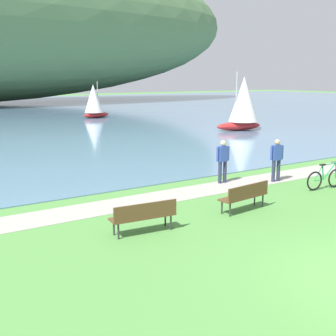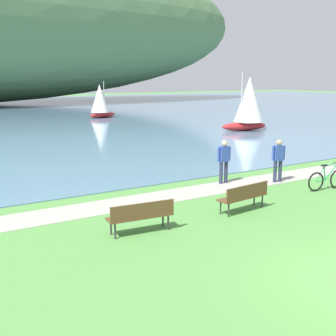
{
  "view_description": "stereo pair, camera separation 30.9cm",
  "coord_description": "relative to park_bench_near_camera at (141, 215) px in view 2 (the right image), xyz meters",
  "views": [
    {
      "loc": [
        -8.07,
        -4.44,
        4.1
      ],
      "look_at": [
        -0.19,
        7.88,
        1.0
      ],
      "focal_mm": 45.83,
      "sensor_mm": 36.0,
      "label": 1
    },
    {
      "loc": [
        -7.81,
        -4.6,
        4.1
      ],
      "look_at": [
        -0.19,
        7.88,
        1.0
      ],
      "focal_mm": 45.83,
      "sensor_mm": 36.0,
      "label": 2
    }
  ],
  "objects": [
    {
      "name": "sailboat_toward_hillside",
      "position": [
        17.62,
        15.55,
        1.63
      ],
      "size": [
        3.96,
        2.66,
        4.49
      ],
      "color": "#B22323",
      "rests_on": "bay_water"
    },
    {
      "name": "person_at_shoreline",
      "position": [
        5.35,
        3.19,
        0.46
      ],
      "size": [
        0.61,
        0.24,
        1.71
      ],
      "color": "#282D47",
      "rests_on": "ground"
    },
    {
      "name": "park_bench_near_camera",
      "position": [
        0.0,
        0.0,
        0.0
      ],
      "size": [
        1.84,
        0.64,
        0.88
      ],
      "color": "brown",
      "rests_on": "ground"
    },
    {
      "name": "bicycle_leaning_near_bench",
      "position": [
        8.01,
        0.42,
        -0.12
      ],
      "size": [
        1.76,
        0.28,
        1.01
      ],
      "color": "black",
      "rests_on": "ground"
    },
    {
      "name": "sailboat_nearest_to_shore",
      "position": [
        11.97,
        31.48,
        1.25
      ],
      "size": [
        3.25,
        2.26,
        3.67
      ],
      "color": "#B22323",
      "rests_on": "bay_water"
    },
    {
      "name": "park_bench_further_along",
      "position": [
        3.63,
        0.02,
        0.0
      ],
      "size": [
        1.84,
        0.67,
        0.88
      ],
      "color": "brown",
      "rests_on": "ground"
    },
    {
      "name": "person_on_the_grass",
      "position": [
        7.32,
        2.24,
        0.46
      ],
      "size": [
        0.6,
        0.28,
        1.71
      ],
      "color": "#282D47",
      "rests_on": "ground"
    },
    {
      "name": "shoreline_path",
      "position": [
        2.74,
        2.72,
        -0.52
      ],
      "size": [
        60.0,
        1.5,
        0.01
      ],
      "primitive_type": "cube",
      "color": "#A39E93",
      "rests_on": "ground"
    }
  ]
}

